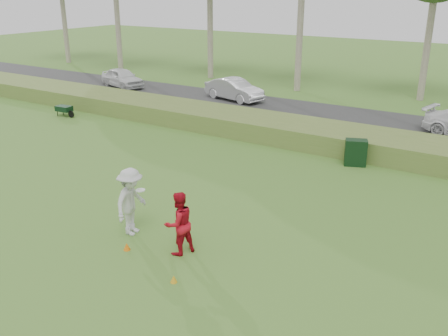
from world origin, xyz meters
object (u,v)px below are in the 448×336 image
Objects in this scene: player_red at (179,223)px; cone_yellow at (174,279)px; car_mid at (234,89)px; utility_cabinet at (356,153)px; player_white at (131,202)px; cone_orange at (127,246)px; car_left at (122,78)px.

cone_yellow is (0.77, -1.27, -0.81)m from player_red.
car_mid is (-8.77, 17.30, -0.17)m from player_red.
cone_yellow is 10.97m from utility_cabinet.
cone_orange is at bearing -157.50° from player_white.
utility_cabinet is at bearing -93.44° from car_left.
car_left is at bearing 133.52° from cone_orange.
player_red reaches higher than utility_cabinet.
player_red is 24.36m from car_left.
utility_cabinet is (0.99, 10.91, 0.45)m from cone_yellow.
player_red is 1.71m from cone_orange.
cone_orange is 0.05× the size of car_mid.
cone_yellow is 0.05× the size of car_mid.
car_mid is at bearing 117.20° from cone_yellow.
player_red is at bearing -116.85° from car_left.
player_red reaches higher than car_mid.
player_white is at bearing -119.76° from car_left.
player_white is 3.18m from cone_yellow.
cone_orange is 0.06× the size of car_left.
utility_cabinet is (3.66, 9.47, -0.49)m from player_white.
player_red is at bearing 121.38° from cone_yellow.
player_white reaches higher than car_mid.
car_left is 0.95× the size of car_mid.
player_red is 0.44× the size of car_mid.
cone_yellow is at bearing 51.85° from player_red.
player_white is at bearing -132.72° from utility_cabinet.
utility_cabinet is at bearing -113.30° from car_mid.
cone_orange is at bearing -144.86° from car_mid.
player_white is at bearing 151.58° from cone_yellow.
utility_cabinet is (1.76, 9.65, -0.37)m from player_red.
player_red is 9.81m from utility_cabinet.
car_left is at bearing -112.60° from player_red.
cone_orange is 1.10× the size of cone_yellow.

